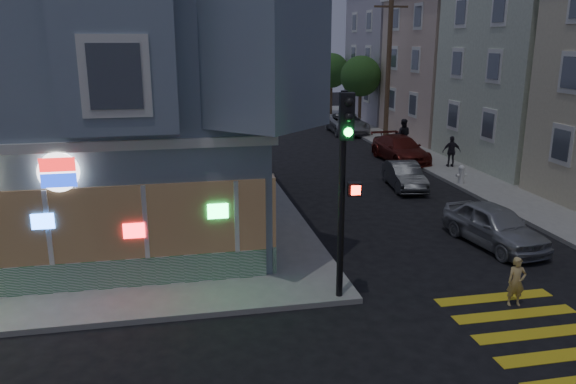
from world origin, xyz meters
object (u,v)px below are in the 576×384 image
object	(u,v)px
fire_hydrant	(461,174)
pedestrian_b	(452,151)
pedestrian_a	(403,135)
parked_car_d	(347,123)
parked_car_a	(495,225)
parked_car_b	(404,176)
running_child	(516,282)
traffic_signal	(345,162)
street_tree_far	(332,71)
parked_car_c	(400,149)
street_tree_near	(361,76)
utility_pole	(388,68)

from	to	relation	value
fire_hydrant	pedestrian_b	bearing A→B (deg)	70.12
pedestrian_a	pedestrian_b	xyz separation A→B (m)	(0.82, -4.53, -0.15)
pedestrian_a	parked_car_d	world-z (taller)	pedestrian_a
parked_car_a	parked_car_d	xyz separation A→B (m)	(2.10, 22.98, 0.03)
pedestrian_a	parked_car_b	bearing A→B (deg)	92.94
running_child	pedestrian_a	bearing A→B (deg)	84.75
parked_car_b	parked_car_d	bearing A→B (deg)	89.27
traffic_signal	running_child	bearing A→B (deg)	-4.05
running_child	pedestrian_b	world-z (taller)	pedestrian_b
street_tree_far	pedestrian_b	bearing A→B (deg)	-89.15
parked_car_c	fire_hydrant	bearing A→B (deg)	-86.74
street_tree_near	parked_car_c	size ratio (longest dim) A/B	1.10
parked_car_a	parked_car_d	bearing A→B (deg)	76.90
utility_pole	traffic_signal	size ratio (longest dim) A/B	1.71
parked_car_a	street_tree_far	bearing A→B (deg)	75.86
parked_car_b	utility_pole	bearing A→B (deg)	80.22
street_tree_near	fire_hydrant	bearing A→B (deg)	-92.94
pedestrian_b	street_tree_near	bearing A→B (deg)	-77.20
utility_pole	parked_car_d	bearing A→B (deg)	107.21
utility_pole	running_child	xyz separation A→B (m)	(-5.22, -22.83, -4.15)
traffic_signal	street_tree_far	bearing A→B (deg)	83.76
street_tree_far	pedestrian_a	bearing A→B (deg)	-91.61
parked_car_a	parked_car_b	xyz separation A→B (m)	(0.00, 7.49, -0.09)
parked_car_a	fire_hydrant	bearing A→B (deg)	61.78
parked_car_a	parked_car_b	size ratio (longest dim) A/B	1.11
pedestrian_b	traffic_signal	bearing A→B (deg)	65.26
parked_car_b	fire_hydrant	world-z (taller)	parked_car_b
parked_car_b	pedestrian_b	bearing A→B (deg)	46.05
pedestrian_a	fire_hydrant	size ratio (longest dim) A/B	2.23
utility_pole	parked_car_b	xyz separation A→B (m)	(-3.40, -11.28, -4.20)
utility_pole	running_child	bearing A→B (deg)	-102.88
parked_car_a	parked_car_b	world-z (taller)	parked_car_a
parked_car_a	parked_car_d	size ratio (longest dim) A/B	0.78
street_tree_far	pedestrian_b	size ratio (longest dim) A/B	3.31
running_child	fire_hydrant	xyz separation A→B (m)	(4.52, 11.33, -0.04)
fire_hydrant	street_tree_far	bearing A→B (deg)	87.98
running_child	traffic_signal	world-z (taller)	traffic_signal
street_tree_far	pedestrian_a	world-z (taller)	street_tree_far
running_child	traffic_signal	distance (m)	5.38
pedestrian_b	utility_pole	bearing A→B (deg)	-74.79
street_tree_near	fire_hydrant	distance (m)	17.83
running_child	parked_car_b	world-z (taller)	running_child
street_tree_near	street_tree_far	bearing A→B (deg)	90.00
pedestrian_a	pedestrian_b	world-z (taller)	pedestrian_a
pedestrian_b	parked_car_b	size ratio (longest dim) A/B	0.44
utility_pole	parked_car_a	xyz separation A→B (m)	(-3.40, -18.78, -4.11)
parked_car_d	parked_car_a	bearing A→B (deg)	-91.66
street_tree_near	street_tree_far	xyz separation A→B (m)	(0.00, 8.00, 0.00)
parked_car_b	running_child	bearing A→B (deg)	-91.96
running_child	parked_car_c	size ratio (longest dim) A/B	0.27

